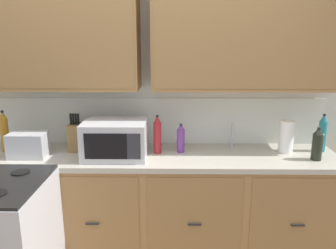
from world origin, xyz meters
TOP-DOWN VIEW (x-y plane):
  - wall_unit at (0.00, 0.50)m, footprint 4.22×0.40m
  - counter_run at (0.00, 0.30)m, footprint 3.05×0.64m
  - microwave at (-0.23, 0.24)m, footprint 0.48×0.37m
  - toaster at (-0.90, 0.22)m, footprint 0.28×0.18m
  - knife_block at (-0.57, 0.39)m, footprint 0.11×0.14m
  - sink_faucet at (0.72, 0.51)m, footprint 0.02×0.02m
  - paper_towel_roll at (1.12, 0.37)m, footprint 0.12×0.12m
  - bottle_amber at (-1.14, 0.35)m, footprint 0.07×0.07m
  - bottle_dark at (1.30, 0.19)m, footprint 0.08×0.08m
  - bottle_red at (0.09, 0.33)m, footprint 0.06×0.06m
  - bottle_teal at (1.42, 0.40)m, footprint 0.06×0.06m
  - bottle_violet at (0.28, 0.36)m, footprint 0.06×0.06m

SIDE VIEW (x-z plane):
  - counter_run at x=0.00m, z-range 0.01..0.93m
  - toaster at x=-0.90m, z-range 0.92..1.11m
  - sink_faucet at x=0.72m, z-range 0.92..1.12m
  - bottle_violet at x=0.28m, z-range 0.91..1.15m
  - knife_block at x=-0.57m, z-range 0.88..1.19m
  - bottle_dark at x=1.30m, z-range 0.91..1.16m
  - paper_towel_roll at x=1.12m, z-range 0.92..1.18m
  - microwave at x=-0.23m, z-range 0.92..1.20m
  - bottle_teal at x=1.42m, z-range 0.91..1.22m
  - bottle_red at x=0.09m, z-range 0.91..1.22m
  - bottle_amber at x=-1.14m, z-range 0.91..1.25m
  - wall_unit at x=0.00m, z-range 0.39..2.95m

